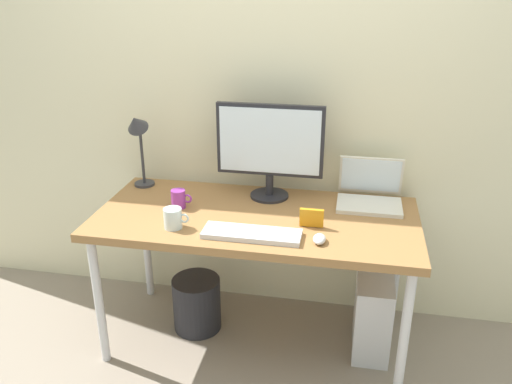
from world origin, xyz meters
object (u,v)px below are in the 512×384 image
Objects in this scene: mouse at (319,239)px; photo_frame at (312,218)px; monitor at (270,146)px; coffee_mug at (179,199)px; computer_tower at (372,312)px; desk at (256,226)px; glass_cup at (173,218)px; wastebasket at (197,303)px; keyboard at (252,234)px; laptop at (370,192)px; desk_lamp at (138,134)px.

photo_frame is at bearing 108.86° from mouse.
monitor is 0.53m from coffee_mug.
mouse reaches higher than computer_tower.
glass_cup reaches higher than desk.
monitor reaches higher than wastebasket.
glass_cup reaches higher than coffee_mug.
photo_frame is (-0.05, 0.14, 0.03)m from mouse.
desk is at bearing 96.13° from keyboard.
monitor is 0.56m from laptop.
desk is 5.20× the size of wastebasket.
monitor is at bearing 27.39° from coffee_mug.
wastebasket is (0.34, -0.19, -0.89)m from desk_lamp.
desk is 0.41m from coffee_mug.
computer_tower is (1.28, -0.18, -0.83)m from desk_lamp.
laptop is 0.96m from coffee_mug.
laptop is (0.51, 0.02, -0.22)m from monitor.
keyboard is at bearing -83.87° from desk.
desk is 3.64× the size of desk_lamp.
glass_cup is (-0.35, -0.21, 0.11)m from desk.
desk_lamp is at bearing 161.14° from desk.
mouse is 0.30× the size of wastebasket.
laptop is at bearing 65.56° from mouse.
keyboard reaches higher than computer_tower.
desk is at bearing 145.32° from mouse.
keyboard is at bearing 179.94° from mouse.
desk is 14.65× the size of coffee_mug.
monitor is 1.24× the size of keyboard.
glass_cup is at bearing 177.59° from keyboard.
laptop is at bearing 51.59° from photo_frame.
mouse is 0.15m from photo_frame.
mouse is (-0.22, -0.47, -0.04)m from laptop.
laptop reaches higher than desk.
computer_tower is at bearing -17.02° from monitor.
laptop is 1.07× the size of wastebasket.
keyboard is 3.69× the size of glass_cup.
monitor is at bearing -0.05° from desk_lamp.
desk is 0.31m from photo_frame.
photo_frame reaches higher than mouse.
desk_lamp reaches higher than computer_tower.
wastebasket is (-0.34, 0.04, -0.53)m from desk.
photo_frame reaches higher than keyboard.
laptop reaches higher than photo_frame.
keyboard is at bearing -29.57° from coffee_mug.
laptop is 0.75× the size of desk_lamp.
desk_lamp is at bearing 151.07° from wastebasket.
monitor is at bearing 83.50° from desk.
keyboard is at bearing -137.42° from laptop.
photo_frame is 0.26× the size of computer_tower.
computer_tower is (0.06, -0.19, -0.59)m from laptop.
mouse reaches higher than keyboard.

